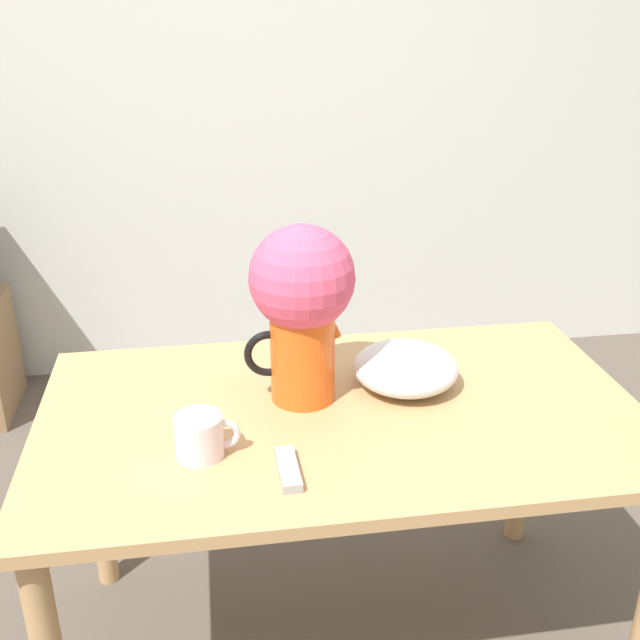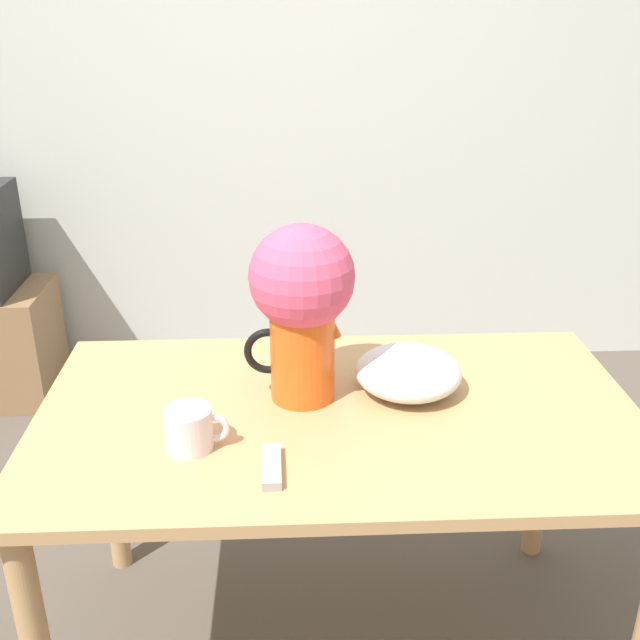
# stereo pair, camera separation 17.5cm
# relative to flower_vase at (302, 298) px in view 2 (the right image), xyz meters

# --- Properties ---
(wall_back) EXTENTS (8.00, 0.05, 2.60)m
(wall_back) POSITION_rel_flower_vase_xyz_m (-0.15, 1.74, 0.29)
(wall_back) COLOR silver
(wall_back) RESTS_ON ground_plane
(table) EXTENTS (1.43, 0.83, 0.75)m
(table) POSITION_rel_flower_vase_xyz_m (0.08, -0.07, -0.36)
(table) COLOR tan
(table) RESTS_ON ground_plane
(flower_vase) EXTENTS (0.26, 0.25, 0.43)m
(flower_vase) POSITION_rel_flower_vase_xyz_m (0.00, 0.00, 0.00)
(flower_vase) COLOR #E05619
(flower_vase) RESTS_ON table
(coffee_mug) EXTENTS (0.14, 0.10, 0.09)m
(coffee_mug) POSITION_rel_flower_vase_xyz_m (-0.25, -0.22, -0.21)
(coffee_mug) COLOR silver
(coffee_mug) RESTS_ON table
(white_bowl) EXTENTS (0.26, 0.26, 0.10)m
(white_bowl) POSITION_rel_flower_vase_xyz_m (0.26, 0.01, -0.21)
(white_bowl) COLOR silver
(white_bowl) RESTS_ON table
(remote_control) EXTENTS (0.04, 0.14, 0.02)m
(remote_control) POSITION_rel_flower_vase_xyz_m (-0.07, -0.31, -0.25)
(remote_control) COLOR #999999
(remote_control) RESTS_ON table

